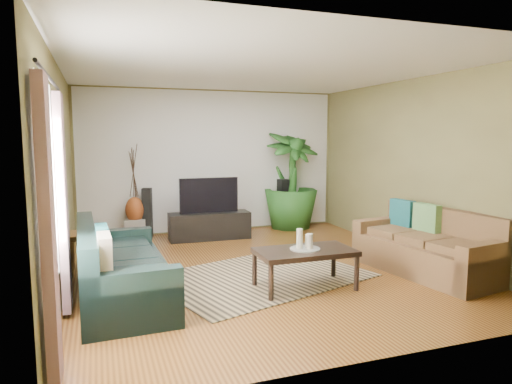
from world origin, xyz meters
name	(u,v)px	position (x,y,z in m)	size (l,w,h in m)	color
floor	(261,269)	(0.00, 0.00, 0.00)	(5.50, 5.50, 0.00)	brown
ceiling	(261,69)	(0.00, 0.00, 2.70)	(5.50, 5.50, 0.00)	white
wall_back	(212,161)	(0.00, 2.75, 1.35)	(5.00, 5.00, 0.00)	olive
wall_front	(380,197)	(0.00, -2.75, 1.35)	(5.00, 5.00, 0.00)	olive
wall_left	(60,177)	(-2.50, 0.00, 1.35)	(5.50, 5.50, 0.00)	olive
wall_right	(414,168)	(2.50, 0.00, 1.35)	(5.50, 5.50, 0.00)	olive
backwall_panel	(212,161)	(0.00, 2.74, 1.35)	(4.90, 4.90, 0.00)	white
window_pane	(49,187)	(-2.48, -1.60, 1.40)	(1.80, 1.80, 0.00)	white
curtain_near	(48,234)	(-2.43, -2.35, 1.15)	(0.08, 0.35, 2.20)	gray
curtain_far	(63,204)	(-2.43, -0.85, 1.15)	(0.08, 0.35, 2.20)	gray
curtain_rod	(49,78)	(-2.43, -1.60, 2.30)	(0.03, 0.03, 1.90)	black
sofa_left	(123,262)	(-1.86, -0.57, 0.42)	(2.16, 0.92, 0.85)	black
sofa_right	(426,242)	(2.02, -0.90, 0.42)	(1.95, 0.88, 0.85)	brown
area_rug	(261,276)	(-0.12, -0.33, 0.01)	(2.61, 1.85, 0.01)	tan
coffee_table	(305,269)	(0.23, -0.94, 0.24)	(1.17, 0.64, 0.48)	black
candle_tray	(305,249)	(0.23, -0.94, 0.49)	(0.36, 0.36, 0.02)	gray
candle_tall	(300,238)	(0.17, -0.91, 0.61)	(0.07, 0.07, 0.23)	beige
candle_mid	(310,241)	(0.27, -0.98, 0.58)	(0.07, 0.07, 0.18)	beige
candle_short	(308,241)	(0.30, -0.88, 0.57)	(0.07, 0.07, 0.15)	#EFE7CA
tv_stand	(210,226)	(-0.23, 2.04, 0.24)	(1.43, 0.43, 0.48)	black
television	(209,195)	(-0.23, 2.06, 0.79)	(1.05, 0.06, 0.62)	black
speaker_left	(147,213)	(-1.27, 2.50, 0.45)	(0.16, 0.18, 0.90)	black
speaker_right	(283,204)	(1.37, 2.50, 0.49)	(0.18, 0.20, 0.98)	black
potted_plant	(290,180)	(1.53, 2.50, 0.97)	(1.08, 1.08, 1.93)	#1D4E1A
plant_pot	(290,221)	(1.53, 2.50, 0.14)	(0.36, 0.36, 0.28)	black
pedestal	(135,229)	(-1.48, 2.50, 0.18)	(0.36, 0.36, 0.36)	#989895
vase	(135,210)	(-1.48, 2.50, 0.53)	(0.33, 0.33, 0.46)	brown
side_table	(88,252)	(-2.25, 0.67, 0.27)	(0.50, 0.50, 0.53)	#92602F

